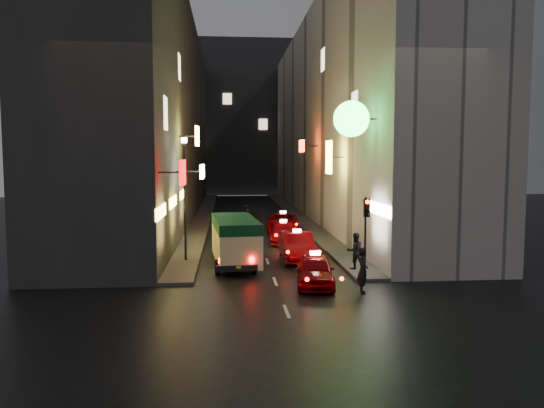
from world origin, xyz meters
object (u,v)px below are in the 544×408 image
object	(u,v)px
minibus	(235,236)
pedestrian_crossing	(363,267)
taxi_near	(315,268)
lamp_post	(185,190)
traffic_light	(366,220)

from	to	relation	value
minibus	pedestrian_crossing	size ratio (longest dim) A/B	2.78
taxi_near	lamp_post	size ratio (longest dim) A/B	0.79
minibus	lamp_post	world-z (taller)	lamp_post
minibus	lamp_post	xyz separation A→B (m)	(-2.52, 1.16, 2.20)
traffic_light	taxi_near	bearing A→B (deg)	-161.14
taxi_near	minibus	bearing A→B (deg)	128.25
taxi_near	pedestrian_crossing	bearing A→B (deg)	-39.72
lamp_post	taxi_near	bearing A→B (deg)	-42.57
taxi_near	pedestrian_crossing	world-z (taller)	pedestrian_crossing
lamp_post	minibus	bearing A→B (deg)	-24.71
traffic_light	lamp_post	size ratio (longest dim) A/B	0.56
minibus	taxi_near	size ratio (longest dim) A/B	1.17
minibus	taxi_near	xyz separation A→B (m)	(3.30, -4.18, -0.77)
traffic_light	pedestrian_crossing	bearing A→B (deg)	-107.55
lamp_post	pedestrian_crossing	bearing A→B (deg)	-41.95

